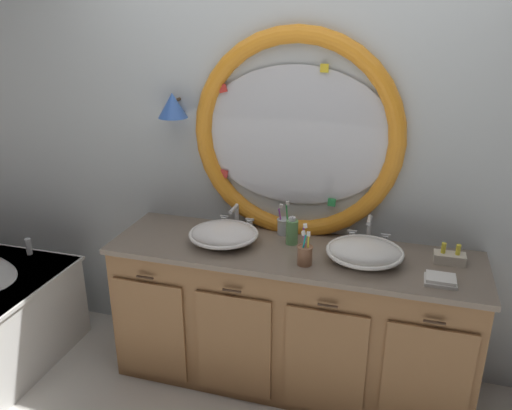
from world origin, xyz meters
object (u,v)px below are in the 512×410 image
object	(u,v)px
sink_basin_left	(224,234)
sink_basin_right	(365,252)
toothbrush_holder_right	(305,254)
soap_dispenser	(292,231)
folded_hand_towel	(441,280)
toiletry_basket	(450,257)
toothbrush_holder_left	(284,225)

from	to	relation	value
sink_basin_left	sink_basin_right	size ratio (longest dim) A/B	0.97
toothbrush_holder_right	soap_dispenser	world-z (taller)	toothbrush_holder_right
soap_dispenser	sink_basin_right	bearing A→B (deg)	-15.19
folded_hand_towel	toiletry_basket	distance (m)	0.24
toothbrush_holder_left	toiletry_basket	size ratio (longest dim) A/B	1.30
toothbrush_holder_right	folded_hand_towel	distance (m)	0.66
toothbrush_holder_right	toiletry_basket	world-z (taller)	toothbrush_holder_right
soap_dispenser	sink_basin_left	bearing A→B (deg)	-162.98
toiletry_basket	folded_hand_towel	bearing A→B (deg)	-102.17
sink_basin_right	soap_dispenser	xyz separation A→B (m)	(-0.41, 0.11, 0.02)
soap_dispenser	toiletry_basket	xyz separation A→B (m)	(0.83, 0.01, -0.04)
sink_basin_right	folded_hand_towel	xyz separation A→B (m)	(0.37, -0.12, -0.04)
folded_hand_towel	toiletry_basket	size ratio (longest dim) A/B	0.94
toothbrush_holder_right	toiletry_basket	xyz separation A→B (m)	(0.71, 0.23, -0.03)
toothbrush_holder_left	folded_hand_towel	distance (m)	0.92
soap_dispenser	folded_hand_towel	world-z (taller)	soap_dispenser
sink_basin_right	toothbrush_holder_left	bearing A→B (deg)	155.16
sink_basin_right	folded_hand_towel	world-z (taller)	sink_basin_right
toothbrush_holder_left	sink_basin_right	bearing A→B (deg)	-24.84
sink_basin_right	folded_hand_towel	size ratio (longest dim) A/B	2.69
sink_basin_left	toothbrush_holder_left	world-z (taller)	toothbrush_holder_left
folded_hand_towel	toothbrush_holder_left	bearing A→B (deg)	158.39
sink_basin_left	sink_basin_right	xyz separation A→B (m)	(0.77, 0.00, -0.00)
toothbrush_holder_left	folded_hand_towel	world-z (taller)	toothbrush_holder_left
soap_dispenser	toothbrush_holder_left	bearing A→B (deg)	123.43
sink_basin_left	toothbrush_holder_right	xyz separation A→B (m)	(0.48, -0.11, 0.00)
sink_basin_left	folded_hand_towel	xyz separation A→B (m)	(1.15, -0.12, -0.04)
toothbrush_holder_right	soap_dispenser	xyz separation A→B (m)	(-0.12, 0.23, 0.01)
toiletry_basket	toothbrush_holder_right	bearing A→B (deg)	-161.97
sink_basin_left	soap_dispenser	bearing A→B (deg)	17.02
sink_basin_left	toiletry_basket	distance (m)	1.20
sink_basin_left	toothbrush_holder_right	size ratio (longest dim) A/B	1.76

